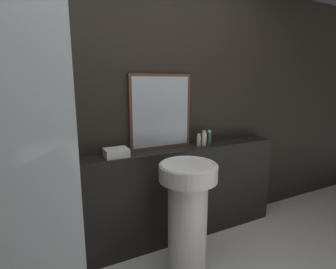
{
  "coord_description": "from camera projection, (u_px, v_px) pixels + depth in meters",
  "views": [
    {
      "loc": [
        -0.96,
        -0.74,
        1.56
      ],
      "look_at": [
        0.04,
        1.25,
        1.1
      ],
      "focal_mm": 28.0,
      "sensor_mm": 36.0,
      "label": 1
    }
  ],
  "objects": [
    {
      "name": "wall_back",
      "position": [
        152.0,
        115.0,
        2.46
      ],
      "size": [
        8.0,
        0.06,
        2.5
      ],
      "color": "black",
      "rests_on": "ground_plane"
    },
    {
      "name": "vanity_counter",
      "position": [
        159.0,
        198.0,
        2.49
      ],
      "size": [
        2.65,
        0.23,
        0.93
      ],
      "color": "black",
      "rests_on": "ground_plane"
    },
    {
      "name": "pedestal_sink",
      "position": [
        188.0,
        212.0,
        2.09
      ],
      "size": [
        0.46,
        0.46,
        0.94
      ],
      "color": "white",
      "rests_on": "ground_plane"
    },
    {
      "name": "mirror",
      "position": [
        161.0,
        112.0,
        2.44
      ],
      "size": [
        0.61,
        0.03,
        0.7
      ],
      "color": "#563323",
      "rests_on": "vanity_counter"
    },
    {
      "name": "towel_stack",
      "position": [
        116.0,
        153.0,
        2.22
      ],
      "size": [
        0.2,
        0.16,
        0.07
      ],
      "color": "white",
      "rests_on": "vanity_counter"
    },
    {
      "name": "shampoo_bottle",
      "position": [
        199.0,
        140.0,
        2.58
      ],
      "size": [
        0.04,
        0.04,
        0.12
      ],
      "color": "#C6B284",
      "rests_on": "vanity_counter"
    },
    {
      "name": "conditioner_bottle",
      "position": [
        204.0,
        139.0,
        2.6
      ],
      "size": [
        0.05,
        0.05,
        0.15
      ],
      "color": "beige",
      "rests_on": "vanity_counter"
    },
    {
      "name": "lotion_bottle",
      "position": [
        209.0,
        138.0,
        2.63
      ],
      "size": [
        0.04,
        0.04,
        0.15
      ],
      "color": "#2D4C3D",
      "rests_on": "vanity_counter"
    },
    {
      "name": "shower_panel",
      "position": [
        13.0,
        224.0,
        0.96
      ],
      "size": [
        0.49,
        0.02,
        2.07
      ],
      "color": "silver",
      "rests_on": "ground_plane"
    }
  ]
}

